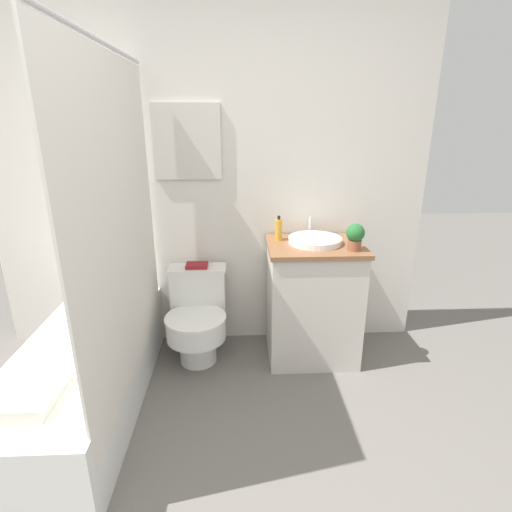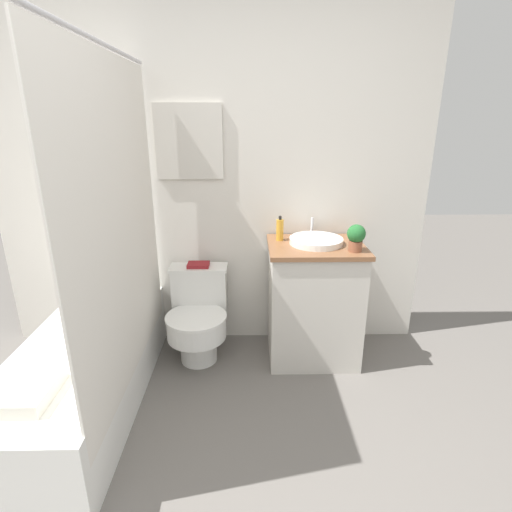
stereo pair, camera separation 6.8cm
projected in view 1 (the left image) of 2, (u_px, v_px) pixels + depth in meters
The scene contains 8 objects.
wall_back at pixel (209, 177), 2.79m from camera, with size 3.07×0.07×2.50m.
shower_area at pixel (86, 368), 2.31m from camera, with size 0.64×1.58×1.98m.
toilet at pixel (197, 317), 2.81m from camera, with size 0.42×0.54×0.64m.
vanity at pixel (312, 301), 2.81m from camera, with size 0.64×0.52×0.85m.
sink at pixel (315, 240), 2.68m from camera, with size 0.36×0.39×0.13m.
soap_bottle at pixel (279, 229), 2.74m from camera, with size 0.05×0.05×0.17m.
potted_plant at pixel (355, 236), 2.52m from camera, with size 0.12×0.12×0.17m.
book_on_tank at pixel (197, 265), 2.83m from camera, with size 0.15×0.12×0.02m.
Camera 1 is at (0.20, -0.95, 1.65)m, focal length 28.00 mm.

